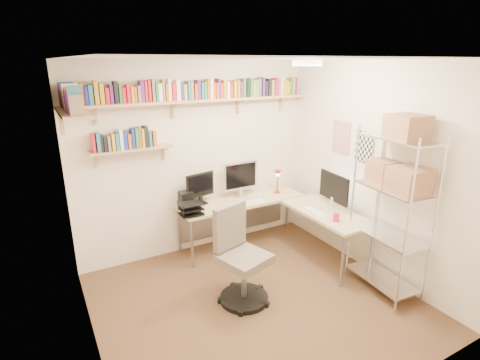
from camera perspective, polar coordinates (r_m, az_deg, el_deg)
ground at (r=4.25m, az=2.36°, el=-18.04°), size 3.20×3.20×0.00m
room_shell at (r=3.58m, az=2.73°, el=2.59°), size 3.24×3.04×2.52m
wall_shelves at (r=4.47m, az=-10.97°, el=11.58°), size 3.12×1.09×0.80m
corner_desk at (r=4.94m, az=2.37°, el=-3.76°), size 1.94×1.77×1.18m
office_chair at (r=4.06m, az=0.01°, el=-12.41°), size 0.58×0.59×1.05m
wire_rack at (r=4.13m, az=23.00°, el=0.78°), size 0.46×0.83×1.99m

